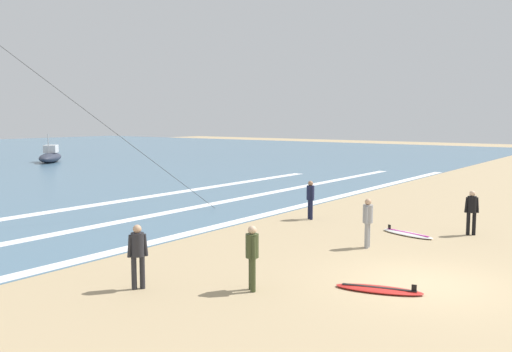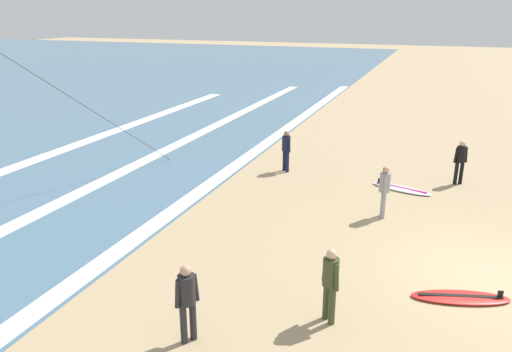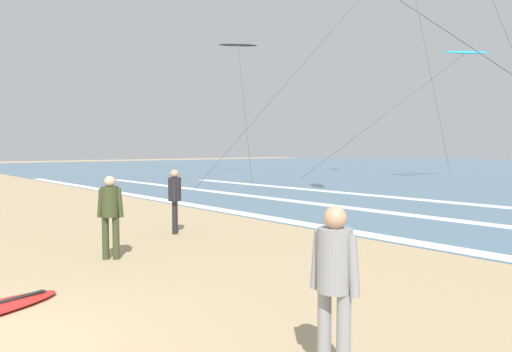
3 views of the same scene
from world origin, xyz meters
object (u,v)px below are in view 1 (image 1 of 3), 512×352
(surfer_background_far, at_px, (252,252))
(offshore_boat, at_px, (50,156))
(surfboard_right_spare, at_px, (407,234))
(surfer_mid_group, at_px, (310,196))
(surfer_foreground_main, at_px, (368,218))
(surfer_right_near, at_px, (472,209))
(surfboard_left_pile, at_px, (379,289))
(surfer_left_near, at_px, (138,251))

(surfer_background_far, relative_size, offshore_boat, 0.33)
(surfboard_right_spare, height_order, offshore_boat, offshore_boat)
(surfer_mid_group, xyz_separation_m, surfer_foreground_main, (-3.25, -4.05, 0.00))
(surfer_mid_group, bearing_deg, surfboard_right_spare, -97.80)
(surfer_right_near, distance_m, surfboard_left_pile, 8.02)
(surfer_left_near, relative_size, surfer_mid_group, 1.00)
(surfer_background_far, distance_m, offshore_boat, 43.19)
(surfer_left_near, bearing_deg, surfer_mid_group, 7.37)
(surfer_background_far, xyz_separation_m, offshore_boat, (19.84, 38.36, -0.40))
(surfer_background_far, bearing_deg, surfer_left_near, 123.53)
(surfer_foreground_main, bearing_deg, surfer_mid_group, 51.26)
(surfer_left_near, xyz_separation_m, surfboard_right_spare, (9.94, -3.02, -0.91))
(surfer_mid_group, relative_size, surfer_background_far, 1.00)
(surfer_background_far, relative_size, surfboard_left_pile, 0.73)
(surfer_mid_group, xyz_separation_m, surfer_background_far, (-9.00, -3.69, 0.00))
(surfer_mid_group, distance_m, surfboard_right_spare, 4.52)
(surfer_foreground_main, relative_size, surfboard_left_pile, 0.73)
(surfboard_right_spare, bearing_deg, surfboard_left_pile, -164.68)
(surfboard_right_spare, distance_m, surfboard_left_pile, 6.87)
(surfer_right_near, height_order, surfer_foreground_main, same)
(surfer_background_far, bearing_deg, surfer_mid_group, 22.30)
(surfer_mid_group, relative_size, surfboard_right_spare, 0.73)
(surfer_background_far, bearing_deg, surfboard_left_pile, -54.74)
(surfer_right_near, bearing_deg, surfboard_right_spare, 126.34)
(surfer_mid_group, xyz_separation_m, surfboard_left_pile, (-7.23, -6.20, -0.91))
(surfer_background_far, distance_m, surfboard_left_pile, 3.20)
(surfer_background_far, xyz_separation_m, surfboard_right_spare, (8.40, -0.69, -0.91))
(surfer_left_near, relative_size, surfboard_right_spare, 0.73)
(surfer_foreground_main, height_order, surfboard_right_spare, surfer_foreground_main)
(surfer_foreground_main, distance_m, surfboard_left_pile, 4.61)
(surfer_foreground_main, bearing_deg, surfboard_right_spare, -7.20)
(surfer_left_near, xyz_separation_m, surfer_foreground_main, (7.29, -2.69, 0.00))
(surfer_mid_group, height_order, surfboard_right_spare, surfer_mid_group)
(surfer_left_near, bearing_deg, surfer_foreground_main, -20.22)
(surfer_foreground_main, bearing_deg, surfboard_left_pile, -151.61)
(surfer_foreground_main, relative_size, offshore_boat, 0.33)
(surfer_right_near, distance_m, surfer_foreground_main, 4.54)
(surfer_right_near, relative_size, surfer_background_far, 1.00)
(surfer_left_near, xyz_separation_m, surfer_mid_group, (10.54, 1.36, 0.00))
(surfer_mid_group, height_order, surfer_foreground_main, same)
(surfer_left_near, bearing_deg, surfer_right_near, -23.24)
(surfer_foreground_main, relative_size, surfer_background_far, 1.00)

